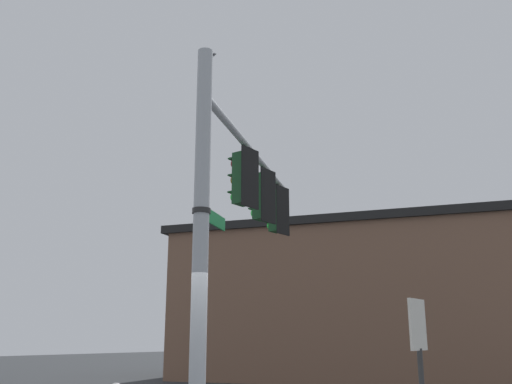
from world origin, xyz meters
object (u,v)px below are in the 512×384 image
bird_flying (210,56)px  historical_marker (419,348)px  traffic_light_nearest_pole (242,179)px  traffic_light_mid_outer (277,211)px  street_name_sign (209,215)px  traffic_light_mid_inner (261,197)px

bird_flying → historical_marker: bearing=-83.9°
traffic_light_nearest_pole → traffic_light_mid_outer: bearing=21.5°
traffic_light_mid_outer → street_name_sign: (-4.71, -1.87, -1.17)m
bird_flying → street_name_sign: bearing=-137.2°
street_name_sign → historical_marker: (1.80, -2.65, -2.05)m
traffic_light_nearest_pole → traffic_light_mid_inner: same height
traffic_light_mid_inner → traffic_light_nearest_pole: bearing=-158.5°
traffic_light_nearest_pole → traffic_light_mid_outer: 3.07m
street_name_sign → traffic_light_mid_inner: bearing=21.8°
traffic_light_nearest_pole → street_name_sign: size_ratio=1.08×
bird_flying → historical_marker: (0.42, -3.93, -5.89)m
traffic_light_nearest_pole → historical_marker: size_ratio=0.62×
street_name_sign → historical_marker: street_name_sign is taller
traffic_light_nearest_pole → street_name_sign: traffic_light_nearest_pole is taller
traffic_light_nearest_pole → traffic_light_mid_outer: (2.86, 1.13, 0.00)m
traffic_light_nearest_pole → street_name_sign: bearing=-158.0°
traffic_light_mid_inner → historical_marker: (-1.48, -3.96, -3.22)m
traffic_light_mid_outer → bird_flying: 4.31m
traffic_light_mid_inner → traffic_light_mid_outer: same height
traffic_light_mid_inner → traffic_light_mid_outer: bearing=21.5°
traffic_light_nearest_pole → historical_marker: 4.68m
bird_flying → traffic_light_mid_outer: bearing=10.1°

